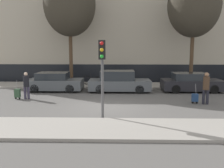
{
  "coord_description": "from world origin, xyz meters",
  "views": [
    {
      "loc": [
        0.62,
        -12.88,
        3.15
      ],
      "look_at": [
        0.23,
        1.8,
        0.95
      ],
      "focal_mm": 40.0,
      "sensor_mm": 36.0,
      "label": 1
    }
  ],
  "objects_px": {
    "parked_car_2": "(191,83)",
    "traffic_light": "(102,63)",
    "trolley_right": "(195,98)",
    "parked_bicycle": "(93,80)",
    "parked_car_1": "(119,82)",
    "parked_car_0": "(55,82)",
    "pedestrian_left": "(26,84)",
    "pedestrian_right": "(206,86)",
    "bare_tree_down_street": "(70,5)",
    "bare_tree_near_crossing": "(194,5)",
    "trolley_left": "(17,93)"
  },
  "relations": [
    {
      "from": "trolley_right",
      "to": "traffic_light",
      "type": "bearing_deg",
      "value": -146.92
    },
    {
      "from": "parked_car_1",
      "to": "pedestrian_left",
      "type": "relative_size",
      "value": 2.64
    },
    {
      "from": "parked_car_0",
      "to": "trolley_left",
      "type": "distance_m",
      "value": 3.3
    },
    {
      "from": "trolley_right",
      "to": "parked_car_0",
      "type": "bearing_deg",
      "value": 156.56
    },
    {
      "from": "pedestrian_left",
      "to": "bare_tree_down_street",
      "type": "relative_size",
      "value": 0.19
    },
    {
      "from": "parked_car_0",
      "to": "pedestrian_right",
      "type": "relative_size",
      "value": 2.21
    },
    {
      "from": "parked_car_1",
      "to": "parked_car_2",
      "type": "height_order",
      "value": "parked_car_1"
    },
    {
      "from": "parked_car_0",
      "to": "parked_car_2",
      "type": "distance_m",
      "value": 9.72
    },
    {
      "from": "traffic_light",
      "to": "parked_bicycle",
      "type": "relative_size",
      "value": 1.93
    },
    {
      "from": "pedestrian_left",
      "to": "traffic_light",
      "type": "xyz_separation_m",
      "value": [
        4.88,
        -4.23,
        1.53
      ]
    },
    {
      "from": "parked_car_1",
      "to": "trolley_right",
      "type": "relative_size",
      "value": 3.91
    },
    {
      "from": "traffic_light",
      "to": "bare_tree_down_street",
      "type": "relative_size",
      "value": 0.4
    },
    {
      "from": "pedestrian_left",
      "to": "trolley_right",
      "type": "relative_size",
      "value": 1.48
    },
    {
      "from": "parked_car_2",
      "to": "traffic_light",
      "type": "xyz_separation_m",
      "value": [
        -5.83,
        -7.11,
        1.82
      ]
    },
    {
      "from": "parked_car_0",
      "to": "pedestrian_right",
      "type": "height_order",
      "value": "pedestrian_right"
    },
    {
      "from": "pedestrian_left",
      "to": "bare_tree_down_street",
      "type": "distance_m",
      "value": 7.51
    },
    {
      "from": "trolley_right",
      "to": "parked_bicycle",
      "type": "height_order",
      "value": "trolley_right"
    },
    {
      "from": "parked_car_0",
      "to": "traffic_light",
      "type": "distance_m",
      "value": 8.27
    },
    {
      "from": "parked_car_1",
      "to": "bare_tree_down_street",
      "type": "xyz_separation_m",
      "value": [
        -3.79,
        2.22,
        5.65
      ]
    },
    {
      "from": "pedestrian_left",
      "to": "trolley_left",
      "type": "xyz_separation_m",
      "value": [
        -0.55,
        -0.06,
        -0.55
      ]
    },
    {
      "from": "parked_car_2",
      "to": "traffic_light",
      "type": "bearing_deg",
      "value": -129.37
    },
    {
      "from": "trolley_right",
      "to": "bare_tree_near_crossing",
      "type": "relative_size",
      "value": 0.13
    },
    {
      "from": "trolley_right",
      "to": "bare_tree_down_street",
      "type": "relative_size",
      "value": 0.13
    },
    {
      "from": "trolley_left",
      "to": "bare_tree_down_street",
      "type": "relative_size",
      "value": 0.14
    },
    {
      "from": "bare_tree_near_crossing",
      "to": "pedestrian_left",
      "type": "bearing_deg",
      "value": -158.52
    },
    {
      "from": "pedestrian_left",
      "to": "pedestrian_right",
      "type": "bearing_deg",
      "value": -12.93
    },
    {
      "from": "pedestrian_right",
      "to": "parked_bicycle",
      "type": "distance_m",
      "value": 9.36
    },
    {
      "from": "trolley_right",
      "to": "bare_tree_near_crossing",
      "type": "distance_m",
      "value": 8.02
    },
    {
      "from": "trolley_left",
      "to": "bare_tree_down_street",
      "type": "bearing_deg",
      "value": 64.5
    },
    {
      "from": "parked_car_2",
      "to": "bare_tree_down_street",
      "type": "bearing_deg",
      "value": 167.29
    },
    {
      "from": "parked_car_1",
      "to": "traffic_light",
      "type": "bearing_deg",
      "value": -96.0
    },
    {
      "from": "bare_tree_down_street",
      "to": "trolley_right",
      "type": "bearing_deg",
      "value": -36.25
    },
    {
      "from": "parked_car_1",
      "to": "bare_tree_down_street",
      "type": "distance_m",
      "value": 7.15
    },
    {
      "from": "trolley_left",
      "to": "trolley_right",
      "type": "distance_m",
      "value": 10.43
    },
    {
      "from": "parked_car_1",
      "to": "bare_tree_down_street",
      "type": "bearing_deg",
      "value": 149.58
    },
    {
      "from": "parked_car_1",
      "to": "bare_tree_down_street",
      "type": "relative_size",
      "value": 0.5
    },
    {
      "from": "pedestrian_left",
      "to": "parked_bicycle",
      "type": "xyz_separation_m",
      "value": [
        3.52,
        5.22,
        -0.43
      ]
    },
    {
      "from": "parked_bicycle",
      "to": "traffic_light",
      "type": "bearing_deg",
      "value": -81.82
    },
    {
      "from": "parked_car_1",
      "to": "parked_bicycle",
      "type": "bearing_deg",
      "value": 129.2
    },
    {
      "from": "trolley_left",
      "to": "traffic_light",
      "type": "height_order",
      "value": "traffic_light"
    },
    {
      "from": "traffic_light",
      "to": "parked_bicycle",
      "type": "distance_m",
      "value": 9.74
    },
    {
      "from": "trolley_right",
      "to": "parked_bicycle",
      "type": "xyz_separation_m",
      "value": [
        -6.32,
        6.21,
        0.15
      ]
    },
    {
      "from": "parked_car_0",
      "to": "pedestrian_left",
      "type": "height_order",
      "value": "pedestrian_left"
    },
    {
      "from": "parked_car_0",
      "to": "trolley_right",
      "type": "height_order",
      "value": "parked_car_0"
    },
    {
      "from": "pedestrian_right",
      "to": "parked_bicycle",
      "type": "xyz_separation_m",
      "value": [
        -6.85,
        6.36,
        -0.52
      ]
    },
    {
      "from": "pedestrian_left",
      "to": "parked_bicycle",
      "type": "bearing_deg",
      "value": 49.32
    },
    {
      "from": "parked_bicycle",
      "to": "bare_tree_down_street",
      "type": "height_order",
      "value": "bare_tree_down_street"
    },
    {
      "from": "bare_tree_near_crossing",
      "to": "parked_bicycle",
      "type": "bearing_deg",
      "value": 173.62
    },
    {
      "from": "trolley_left",
      "to": "bare_tree_down_street",
      "type": "distance_m",
      "value": 8.1
    },
    {
      "from": "traffic_light",
      "to": "bare_tree_near_crossing",
      "type": "xyz_separation_m",
      "value": [
        6.22,
        8.6,
        3.72
      ]
    }
  ]
}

